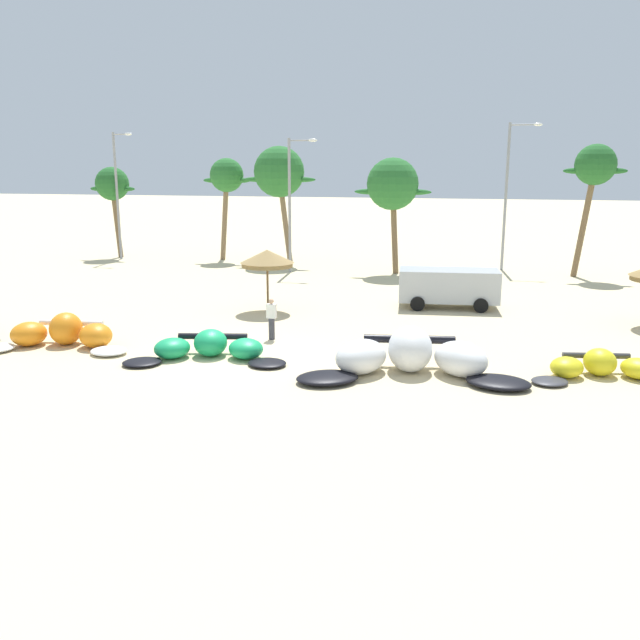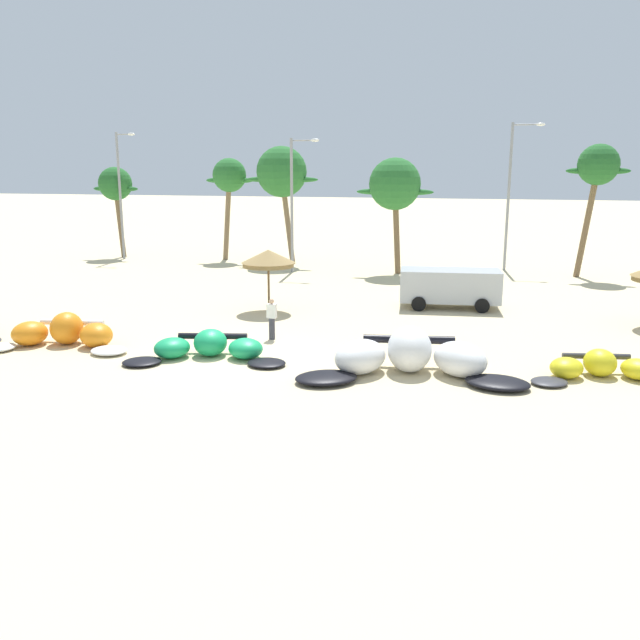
# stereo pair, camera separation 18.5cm
# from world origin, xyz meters

# --- Properties ---
(ground_plane) EXTENTS (260.00, 260.00, 0.00)m
(ground_plane) POSITION_xyz_m (0.00, 0.00, 0.00)
(ground_plane) COLOR beige
(kite_left) EXTENTS (5.89, 3.16, 1.23)m
(kite_left) POSITION_xyz_m (-6.65, -0.52, 0.47)
(kite_left) COLOR white
(kite_left) RESTS_ON ground
(kite_left_of_center) EXTENTS (5.78, 3.37, 0.96)m
(kite_left_of_center) POSITION_xyz_m (-0.68, -0.60, 0.37)
(kite_left_of_center) COLOR black
(kite_left_of_center) RESTS_ON ground
(kite_center) EXTENTS (7.51, 4.13, 1.50)m
(kite_center) POSITION_xyz_m (6.43, -0.70, 0.57)
(kite_center) COLOR black
(kite_center) RESTS_ON ground
(kite_right_of_center) EXTENTS (5.02, 2.79, 0.88)m
(kite_right_of_center) POSITION_xyz_m (12.42, 0.48, 0.34)
(kite_right_of_center) COLOR #333338
(kite_right_of_center) RESTS_ON ground
(beach_umbrella_near_van) EXTENTS (2.50, 2.50, 2.89)m
(beach_umbrella_near_van) POSITION_xyz_m (-1.26, 7.48, 2.49)
(beach_umbrella_near_van) COLOR brown
(beach_umbrella_near_van) RESTS_ON ground
(parked_van) EXTENTS (4.89, 2.67, 1.84)m
(parked_van) POSITION_xyz_m (6.75, 10.44, 1.09)
(parked_van) COLOR #B2B7BC
(parked_van) RESTS_ON ground
(person_near_kites) EXTENTS (0.36, 0.24, 1.62)m
(person_near_kites) POSITION_xyz_m (0.61, 2.49, 0.82)
(person_near_kites) COLOR #383842
(person_near_kites) RESTS_ON ground
(palm_leftmost) EXTENTS (3.67, 2.45, 6.66)m
(palm_leftmost) POSITION_xyz_m (-18.65, 23.13, 5.30)
(palm_leftmost) COLOR brown
(palm_leftmost) RESTS_ON ground
(palm_left) EXTENTS (3.60, 2.40, 7.27)m
(palm_left) POSITION_xyz_m (-9.88, 23.84, 5.89)
(palm_left) COLOR #7F6647
(palm_left) RESTS_ON ground
(palm_left_of_gap) EXTENTS (5.18, 3.46, 8.04)m
(palm_left_of_gap) POSITION_xyz_m (-5.63, 22.91, 6.24)
(palm_left_of_gap) COLOR #7F6647
(palm_left_of_gap) RESTS_ON ground
(palm_center_left) EXTENTS (4.83, 3.22, 7.21)m
(palm_center_left) POSITION_xyz_m (2.56, 20.47, 5.53)
(palm_center_left) COLOR brown
(palm_center_left) RESTS_ON ground
(palm_center_right) EXTENTS (3.64, 2.43, 7.97)m
(palm_center_right) POSITION_xyz_m (14.43, 21.99, 6.56)
(palm_center_right) COLOR brown
(palm_center_right) RESTS_ON ground
(lamppost_west) EXTENTS (1.56, 0.24, 9.05)m
(lamppost_west) POSITION_xyz_m (-17.61, 22.19, 5.04)
(lamppost_west) COLOR gray
(lamppost_west) RESTS_ON ground
(lamppost_west_center) EXTENTS (1.89, 0.24, 8.38)m
(lamppost_west_center) POSITION_xyz_m (-3.61, 19.26, 4.73)
(lamppost_west_center) COLOR gray
(lamppost_west_center) RESTS_ON ground
(lamppost_east_center) EXTENTS (2.05, 0.24, 9.37)m
(lamppost_east_center) POSITION_xyz_m (9.60, 23.78, 5.25)
(lamppost_east_center) COLOR gray
(lamppost_east_center) RESTS_ON ground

